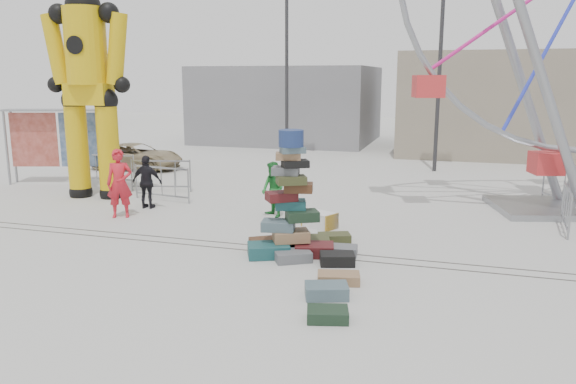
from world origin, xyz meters
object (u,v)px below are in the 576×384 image
(barricade_dummy_a, at_px, (109,169))
(barricade_wheel_back, at_px, (564,187))
(barricade_wheel_front, at_px, (566,209))
(lamp_post_right, at_px, (443,60))
(barricade_dummy_c, at_px, (162,183))
(pedestrian_black, at_px, (147,182))
(crash_test_dummy, at_px, (88,78))
(pedestrian_red, at_px, (120,183))
(steamer_trunk, at_px, (320,220))
(parked_suv, at_px, (137,156))
(barricade_dummy_b, at_px, (161,176))
(suitcase_tower, at_px, (290,220))
(pedestrian_green, at_px, (273,190))
(banner_scaffold, at_px, (58,128))
(lamp_post_left, at_px, (289,62))

(barricade_dummy_a, relative_size, barricade_wheel_back, 1.00)
(barricade_wheel_front, bearing_deg, lamp_post_right, 27.09)
(barricade_dummy_c, xyz_separation_m, barricade_wheel_front, (11.54, -0.07, 0.00))
(barricade_dummy_c, xyz_separation_m, barricade_wheel_back, (11.98, 2.99, 0.00))
(barricade_dummy_a, xyz_separation_m, pedestrian_black, (3.37, -3.01, 0.24))
(crash_test_dummy, height_order, barricade_wheel_back, crash_test_dummy)
(pedestrian_red, bearing_deg, lamp_post_right, 27.43)
(crash_test_dummy, xyz_separation_m, barricade_wheel_front, (13.87, 0.06, -3.25))
(steamer_trunk, bearing_deg, parked_suv, 170.96)
(crash_test_dummy, height_order, barricade_wheel_front, crash_test_dummy)
(barricade_dummy_b, height_order, pedestrian_red, pedestrian_red)
(barricade_dummy_c, height_order, parked_suv, barricade_dummy_c)
(suitcase_tower, relative_size, barricade_dummy_a, 1.37)
(pedestrian_black, bearing_deg, barricade_dummy_a, -45.02)
(parked_suv, bearing_deg, steamer_trunk, -126.93)
(crash_test_dummy, distance_m, pedestrian_black, 3.98)
(suitcase_tower, relative_size, pedestrian_black, 1.73)
(pedestrian_green, bearing_deg, suitcase_tower, -24.93)
(barricade_dummy_a, bearing_deg, barricade_dummy_b, -19.21)
(lamp_post_right, xyz_separation_m, barricade_wheel_back, (3.94, -5.34, -3.93))
(pedestrian_green, distance_m, parked_suv, 10.21)
(steamer_trunk, xyz_separation_m, parked_suv, (-9.63, 6.91, 0.34))
(steamer_trunk, distance_m, pedestrian_green, 1.77)
(suitcase_tower, bearing_deg, pedestrian_black, 129.93)
(barricade_dummy_c, bearing_deg, pedestrian_red, -83.34)
(banner_scaffold, distance_m, barricade_wheel_front, 16.69)
(suitcase_tower, xyz_separation_m, steamer_trunk, (0.11, 2.30, -0.56))
(barricade_wheel_front, bearing_deg, steamer_trunk, 109.31)
(lamp_post_left, bearing_deg, pedestrian_red, -94.97)
(barricade_dummy_a, distance_m, pedestrian_black, 4.53)
(barricade_dummy_c, height_order, pedestrian_green, pedestrian_green)
(pedestrian_green, bearing_deg, barricade_wheel_back, 66.49)
(lamp_post_right, height_order, parked_suv, lamp_post_right)
(pedestrian_red, bearing_deg, pedestrian_black, 57.31)
(pedestrian_green, relative_size, pedestrian_black, 0.97)
(suitcase_tower, height_order, barricade_wheel_back, suitcase_tower)
(barricade_dummy_a, bearing_deg, pedestrian_green, -25.52)
(steamer_trunk, height_order, pedestrian_green, pedestrian_green)
(suitcase_tower, height_order, pedestrian_black, suitcase_tower)
(parked_suv, bearing_deg, lamp_post_right, -77.02)
(steamer_trunk, height_order, barricade_wheel_back, barricade_wheel_back)
(lamp_post_left, xyz_separation_m, barricade_dummy_a, (-4.31, -8.36, -3.93))
(lamp_post_right, xyz_separation_m, barricade_wheel_front, (3.49, -8.40, -3.93))
(pedestrian_green, bearing_deg, lamp_post_right, 106.71)
(crash_test_dummy, distance_m, barricade_dummy_b, 3.88)
(barricade_dummy_b, distance_m, pedestrian_green, 5.23)
(lamp_post_right, bearing_deg, barricade_dummy_a, -150.64)
(barricade_wheel_back, xyz_separation_m, parked_suv, (-16.11, 2.25, -0.01))
(banner_scaffold, xyz_separation_m, barricade_dummy_c, (5.00, -1.58, -1.48))
(suitcase_tower, height_order, barricade_dummy_a, suitcase_tower)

